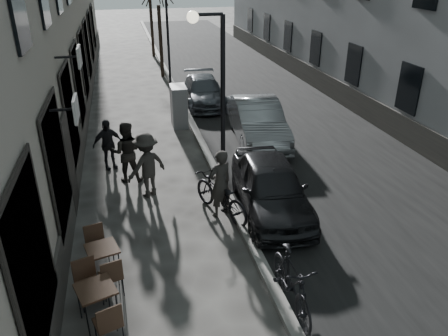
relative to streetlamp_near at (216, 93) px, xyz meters
name	(u,v)px	position (x,y,z in m)	size (l,w,h in m)	color
road	(253,96)	(4.02, 10.00, -3.16)	(7.30, 60.00, 0.00)	black
kerb	(180,99)	(0.37, 10.00, -3.10)	(0.25, 60.00, 0.12)	gray
streetlamp_near	(216,93)	(0.00, 0.00, 0.00)	(0.90, 0.28, 5.09)	black
streetlamp_far	(164,27)	(0.00, 12.00, 0.00)	(0.90, 0.28, 5.09)	black
bistro_set_b	(97,302)	(-3.06, -3.76, -2.67)	(0.93, 1.65, 0.95)	#311E16
bistro_set_c	(103,260)	(-2.97, -2.49, -2.69)	(0.80, 1.59, 0.91)	#311E16
utility_cabinet	(179,106)	(-0.12, 6.55, -2.34)	(0.60, 1.09, 1.63)	slate
bicycle	(220,196)	(-0.03, -0.56, -2.60)	(0.75, 2.15, 1.13)	black
cyclist_rider	(220,184)	(-0.03, -0.56, -2.24)	(0.67, 0.44, 1.85)	#262421
pedestrian_near	(127,152)	(-2.31, 2.05, -2.23)	(0.91, 0.71, 1.87)	black
pedestrian_mid	(147,165)	(-1.79, 0.95, -2.22)	(1.22, 0.70, 1.89)	#292724
pedestrian_far	(108,144)	(-2.88, 3.05, -2.34)	(0.97, 0.40, 1.65)	black
car_near	(271,186)	(1.33, -0.62, -2.45)	(1.68, 4.19, 1.43)	black
car_mid	(257,121)	(2.47, 4.28, -2.40)	(1.61, 4.61, 1.52)	gray
car_far	(204,91)	(1.41, 9.21, -2.54)	(1.73, 4.25, 1.23)	#3A3F45
moped	(292,283)	(0.52, -4.23, -2.55)	(0.57, 2.03, 1.22)	black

